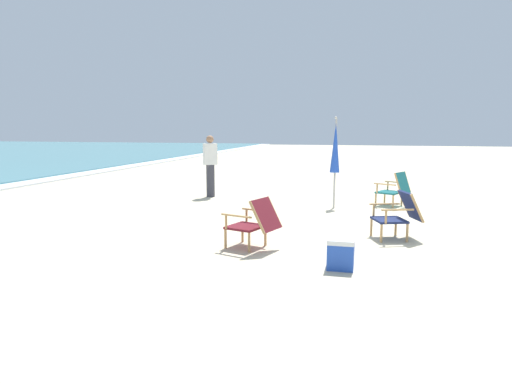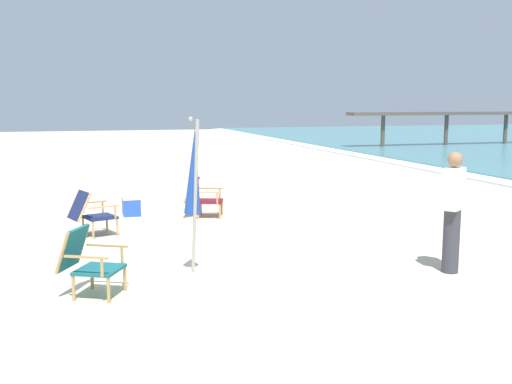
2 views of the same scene
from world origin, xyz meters
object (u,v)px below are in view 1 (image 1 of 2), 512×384
object	(u,v)px
beach_chair_far_center	(399,213)
cooler_box	(341,252)
beach_chair_front_left	(255,221)
beach_chair_mid_center	(395,188)
person_near_chairs	(210,165)
umbrella_furled_blue	(335,148)

from	to	relation	value
beach_chair_far_center	cooler_box	xyz separation A→B (m)	(-1.80, 0.83, -0.22)
beach_chair_front_left	beach_chair_mid_center	bearing A→B (deg)	-27.26
beach_chair_mid_center	person_near_chairs	world-z (taller)	person_near_chairs
beach_chair_far_center	person_near_chairs	bearing A→B (deg)	51.52
umbrella_furled_blue	cooler_box	size ratio (longest dim) A/B	4.27
person_near_chairs	beach_chair_front_left	bearing A→B (deg)	-153.41
beach_chair_far_center	beach_chair_front_left	size ratio (longest dim) A/B	0.98
beach_chair_mid_center	umbrella_furled_blue	world-z (taller)	umbrella_furled_blue
beach_chair_mid_center	umbrella_furled_blue	distance (m)	1.72
umbrella_furled_blue	cooler_box	world-z (taller)	umbrella_furled_blue
beach_chair_far_center	person_near_chairs	size ratio (longest dim) A/B	0.54
beach_chair_front_left	cooler_box	xyz separation A→B (m)	(-0.62, -1.33, -0.22)
beach_chair_mid_center	person_near_chairs	bearing A→B (deg)	85.10
beach_chair_mid_center	cooler_box	size ratio (longest dim) A/B	1.76
beach_chair_front_left	beach_chair_mid_center	xyz separation A→B (m)	(4.43, -2.28, 0.01)
beach_chair_mid_center	cooler_box	bearing A→B (deg)	169.37
beach_chair_front_left	beach_chair_far_center	bearing A→B (deg)	-61.36
umbrella_furled_blue	person_near_chairs	xyz separation A→B (m)	(0.85, 3.32, -0.53)
beach_chair_front_left	beach_chair_mid_center	world-z (taller)	beach_chair_mid_center
beach_chair_front_left	cooler_box	distance (m)	1.49
beach_chair_far_center	beach_chair_front_left	distance (m)	2.47
cooler_box	beach_chair_front_left	bearing A→B (deg)	65.20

